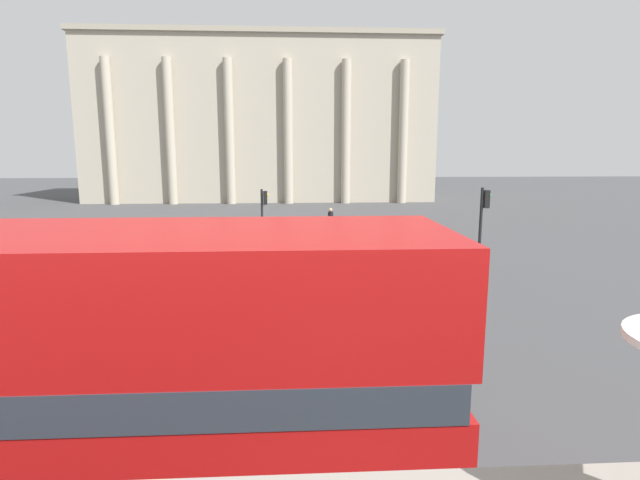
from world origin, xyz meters
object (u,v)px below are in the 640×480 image
object	(u,v)px
traffic_light_far	(264,210)
pedestrian_black	(331,220)
traffic_light_mid	(483,220)
plaza_building_left	(262,121)
pedestrian_blue	(89,273)
pedestrian_white	(460,279)
traffic_light_near	(228,274)

from	to	relation	value
traffic_light_far	pedestrian_black	xyz separation A→B (m)	(3.82, 4.22, -1.12)
traffic_light_mid	traffic_light_far	xyz separation A→B (m)	(-8.97, 6.84, -0.33)
plaza_building_left	pedestrian_blue	bearing A→B (deg)	-95.48
pedestrian_white	plaza_building_left	bearing A→B (deg)	-117.09
traffic_light_mid	pedestrian_white	bearing A→B (deg)	-119.99
pedestrian_blue	traffic_light_near	bearing A→B (deg)	107.28
traffic_light_far	pedestrian_blue	world-z (taller)	traffic_light_far
pedestrian_white	traffic_light_mid	bearing A→B (deg)	-159.16
traffic_light_near	pedestrian_white	distance (m)	8.01
traffic_light_far	pedestrian_blue	xyz separation A→B (m)	(-5.43, -9.04, -1.06)
traffic_light_far	traffic_light_mid	bearing A→B (deg)	-37.35
traffic_light_far	pedestrian_black	distance (m)	5.80
traffic_light_mid	pedestrian_blue	bearing A→B (deg)	-171.35
plaza_building_left	traffic_light_mid	size ratio (longest dim) A/B	9.72
traffic_light_near	pedestrian_white	bearing A→B (deg)	27.22
traffic_light_near	pedestrian_black	size ratio (longest dim) A/B	1.90
pedestrian_white	pedestrian_blue	bearing A→B (deg)	-45.25
traffic_light_mid	pedestrian_white	world-z (taller)	traffic_light_mid
traffic_light_near	pedestrian_white	world-z (taller)	traffic_light_near
traffic_light_near	traffic_light_far	distance (m)	13.98
traffic_light_mid	pedestrian_black	bearing A→B (deg)	114.96
traffic_light_far	pedestrian_white	distance (m)	12.52
pedestrian_black	pedestrian_blue	bearing A→B (deg)	149.79
pedestrian_white	traffic_light_far	bearing A→B (deg)	-95.32
pedestrian_black	pedestrian_white	world-z (taller)	pedestrian_black
plaza_building_left	traffic_light_far	size ratio (longest dim) A/B	11.32
pedestrian_black	pedestrian_white	xyz separation A→B (m)	(3.12, -14.57, -0.01)
plaza_building_left	pedestrian_blue	distance (m)	39.88
traffic_light_mid	pedestrian_blue	world-z (taller)	traffic_light_mid
traffic_light_mid	pedestrian_black	xyz separation A→B (m)	(-5.15, 11.06, -1.45)
pedestrian_blue	pedestrian_white	bearing A→B (deg)	144.05
plaza_building_left	pedestrian_black	world-z (taller)	plaza_building_left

